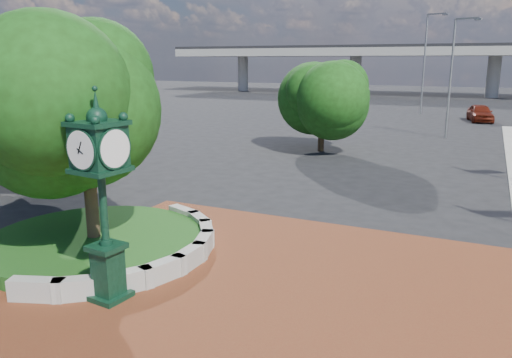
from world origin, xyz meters
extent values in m
plane|color=black|center=(0.00, 0.00, 0.00)|extent=(200.00, 200.00, 0.00)
cube|color=brown|center=(0.00, -1.00, 0.02)|extent=(12.00, 12.00, 0.04)
cube|color=#9E9B93|center=(-3.91, -3.01, 0.27)|extent=(1.29, 0.76, 0.54)
cube|color=#9E9B93|center=(-3.05, -2.54, 0.27)|extent=(1.20, 1.04, 0.54)
cube|color=#9E9B93|center=(-2.38, -1.84, 0.27)|extent=(1.00, 1.22, 0.54)
cube|color=#9E9B93|center=(-1.95, -0.96, 0.27)|extent=(0.71, 1.30, 0.54)
cube|color=#9E9B93|center=(-1.80, 0.00, 0.27)|extent=(0.35, 1.25, 0.54)
cube|color=#9E9B93|center=(-1.95, 0.96, 0.27)|extent=(0.71, 1.30, 0.54)
cube|color=#9E9B93|center=(-2.38, 1.84, 0.27)|extent=(1.00, 1.22, 0.54)
cube|color=#9E9B93|center=(-3.05, 2.54, 0.27)|extent=(1.20, 1.04, 0.54)
cube|color=#9E9B93|center=(-3.91, 3.01, 0.27)|extent=(1.29, 0.76, 0.54)
cylinder|color=#144817|center=(-5.00, 0.00, 0.20)|extent=(6.10, 6.10, 0.40)
cube|color=#9E9B93|center=(0.00, 70.00, 6.50)|extent=(90.00, 12.00, 1.20)
cube|color=black|center=(0.00, 70.00, 7.30)|extent=(90.00, 12.00, 0.40)
cylinder|color=#9E9B93|center=(-35.00, 70.00, 3.00)|extent=(1.80, 1.80, 6.00)
cylinder|color=#9E9B93|center=(-15.00, 70.00, 3.00)|extent=(1.80, 1.80, 6.00)
cylinder|color=#9E9B93|center=(5.00, 70.00, 3.00)|extent=(1.80, 1.80, 6.00)
cylinder|color=#38281C|center=(-5.00, 0.00, 1.08)|extent=(0.36, 0.36, 2.17)
sphere|color=#183D10|center=(-5.00, 0.00, 3.73)|extent=(5.20, 5.20, 5.20)
cylinder|color=#38281C|center=(-13.00, 5.00, 1.22)|extent=(0.36, 0.36, 2.45)
sphere|color=#183D10|center=(-13.00, 5.00, 4.13)|extent=(5.60, 5.60, 5.60)
cylinder|color=#38281C|center=(-4.00, 18.00, 0.96)|extent=(0.36, 0.36, 1.92)
sphere|color=#183D10|center=(-4.00, 18.00, 3.25)|extent=(4.40, 4.40, 4.40)
cube|color=black|center=(-2.50, -2.25, 0.08)|extent=(0.88, 0.88, 0.16)
cube|color=black|center=(-2.50, -2.25, 0.69)|extent=(0.60, 0.60, 1.09)
cube|color=black|center=(-2.50, -2.25, 1.27)|extent=(0.77, 0.77, 0.12)
cylinder|color=black|center=(-2.50, -2.25, 2.17)|extent=(0.17, 0.17, 1.68)
cube|color=black|center=(-2.50, -2.25, 3.52)|extent=(0.99, 0.99, 0.89)
cylinder|color=white|center=(-2.55, -2.71, 3.52)|extent=(0.79, 0.15, 0.79)
cylinder|color=white|center=(-2.45, -1.79, 3.52)|extent=(0.79, 0.15, 0.79)
cylinder|color=white|center=(-2.96, -2.20, 3.52)|extent=(0.15, 0.79, 0.79)
cylinder|color=white|center=(-2.03, -2.30, 3.52)|extent=(0.15, 0.79, 0.79)
sphere|color=black|center=(-2.50, -2.25, 4.13)|extent=(0.44, 0.44, 0.44)
cone|color=black|center=(-2.50, -2.25, 4.46)|extent=(0.18, 0.18, 0.50)
imported|color=#5F1A0D|center=(4.22, 38.09, 0.76)|extent=(2.63, 4.70, 1.51)
cylinder|color=slate|center=(2.31, 26.65, 3.97)|extent=(0.14, 0.14, 7.94)
cube|color=slate|center=(3.05, 26.36, 7.94)|extent=(1.52, 0.71, 0.11)
cube|color=slate|center=(3.70, 26.10, 7.85)|extent=(0.49, 0.37, 0.13)
cylinder|color=slate|center=(-1.37, 42.61, 4.80)|extent=(0.17, 0.17, 9.59)
cube|color=slate|center=(-0.48, 42.26, 9.59)|extent=(1.85, 0.84, 0.13)
cube|color=slate|center=(0.32, 41.96, 9.49)|extent=(0.59, 0.44, 0.16)
camera|label=1|loc=(4.88, -10.26, 5.30)|focal=35.00mm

